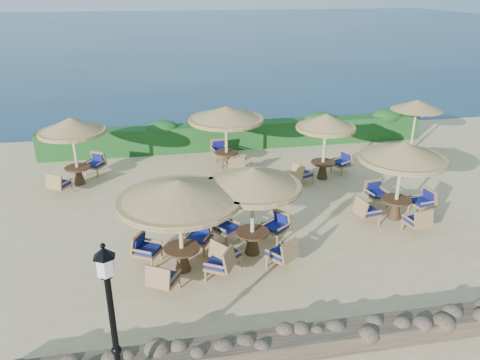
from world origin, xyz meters
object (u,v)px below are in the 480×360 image
lamp_post (114,334)px  cafe_set_5 (325,133)px  cafe_set_0 (180,206)px  cafe_set_3 (73,136)px  cafe_set_2 (401,167)px  cafe_set_4 (226,121)px  extra_parasol (417,105)px  cafe_set_1 (253,197)px

lamp_post → cafe_set_5: bearing=52.4°
cafe_set_0 → cafe_set_3: (-3.51, 6.71, 0.02)m
lamp_post → cafe_set_3: (-2.08, 10.83, 0.40)m
cafe_set_2 → cafe_set_4: same height
extra_parasol → cafe_set_5: size_ratio=0.85×
extra_parasol → cafe_set_0: bearing=-144.8°
cafe_set_0 → cafe_set_1: size_ratio=1.20×
cafe_set_0 → cafe_set_4: bearing=71.9°
cafe_set_0 → cafe_set_3: 7.57m
cafe_set_0 → cafe_set_4: (2.40, 7.33, 0.13)m
cafe_set_0 → cafe_set_4: size_ratio=1.05×
extra_parasol → cafe_set_2: cafe_set_2 is taller
cafe_set_5 → cafe_set_1: bearing=-128.3°
cafe_set_0 → cafe_set_4: same height
lamp_post → cafe_set_0: size_ratio=1.02×
cafe_set_1 → cafe_set_2: size_ratio=0.94×
cafe_set_2 → cafe_set_5: same height
lamp_post → cafe_set_2: (8.56, 5.86, 0.27)m
extra_parasol → cafe_set_1: bearing=-141.1°
cafe_set_4 → cafe_set_5: (3.57, -1.85, -0.16)m
cafe_set_1 → lamp_post: bearing=-126.9°
extra_parasol → cafe_set_2: 7.35m
extra_parasol → cafe_set_3: size_ratio=0.87×
cafe_set_5 → extra_parasol: bearing=24.8°
cafe_set_1 → cafe_set_2: (5.09, 1.24, 0.03)m
cafe_set_1 → cafe_set_2: bearing=13.7°
cafe_set_3 → cafe_set_4: same height
lamp_post → extra_parasol: size_ratio=1.38×
cafe_set_1 → cafe_set_4: size_ratio=0.87×
lamp_post → cafe_set_4: (3.83, 11.45, 0.51)m
cafe_set_1 → cafe_set_5: (3.93, 4.98, 0.10)m
cafe_set_0 → cafe_set_5: size_ratio=1.15×
cafe_set_1 → cafe_set_3: (-5.55, 6.21, 0.15)m
lamp_post → extra_parasol: (12.60, 12.00, 0.62)m
extra_parasol → cafe_set_0: cafe_set_0 is taller
cafe_set_1 → cafe_set_4: bearing=87.0°
lamp_post → cafe_set_2: 10.38m
lamp_post → cafe_set_3: bearing=100.8°
extra_parasol → lamp_post: bearing=-136.4°
cafe_set_3 → cafe_set_5: size_ratio=0.98×
cafe_set_5 → lamp_post: bearing=-127.6°
lamp_post → cafe_set_5: lamp_post is taller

